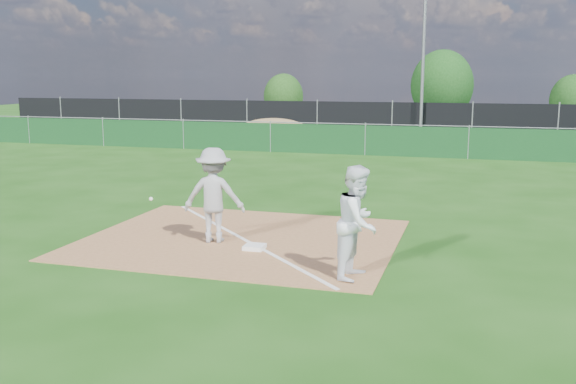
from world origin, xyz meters
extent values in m
plane|color=#18470F|center=(0.00, 10.00, 0.00)|extent=(90.00, 90.00, 0.00)
cube|color=#96643C|center=(0.00, 1.00, 0.01)|extent=(6.00, 5.00, 0.02)
cube|color=white|center=(0.00, 1.00, 0.03)|extent=(5.01, 5.01, 0.01)
cube|color=#0F3918|center=(0.00, 15.00, 0.60)|extent=(44.00, 0.05, 1.20)
ellipsoid|color=olive|center=(-5.00, 18.50, 0.58)|extent=(3.38, 2.60, 1.17)
cube|color=black|center=(0.00, 23.00, 0.90)|extent=(46.00, 0.04, 1.80)
cube|color=black|center=(0.00, 28.00, 0.01)|extent=(46.00, 9.00, 0.01)
cylinder|color=slate|center=(1.50, 22.70, 4.00)|extent=(0.16, 0.16, 8.00)
cube|color=white|center=(0.50, 0.34, 0.06)|extent=(0.38, 0.38, 0.08)
imported|color=#ADADAF|center=(-0.42, 0.64, 0.93)|extent=(1.28, 0.88, 1.82)
sphere|color=white|center=(-1.80, 0.70, 0.77)|extent=(0.08, 0.08, 0.08)
imported|color=white|center=(2.62, -0.72, 0.91)|extent=(0.82, 0.98, 1.81)
imported|color=#A1A4A8|center=(-6.41, 28.11, 0.81)|extent=(4.73, 1.91, 1.61)
imported|color=black|center=(-1.19, 28.41, 0.78)|extent=(4.86, 2.33, 1.54)
imported|color=black|center=(5.06, 27.08, 0.68)|extent=(4.98, 3.06, 1.35)
cylinder|color=#382316|center=(-8.95, 32.95, 0.46)|extent=(0.24, 0.24, 0.92)
ellipsoid|color=#1B4112|center=(-8.95, 32.95, 1.69)|extent=(2.77, 2.77, 3.18)
cylinder|color=#382316|center=(1.83, 33.57, 0.68)|extent=(0.24, 0.24, 1.36)
ellipsoid|color=#133F12|center=(1.83, 33.57, 2.49)|extent=(4.08, 4.08, 4.69)
cylinder|color=#382316|center=(9.76, 32.54, 0.45)|extent=(0.24, 0.24, 0.91)
ellipsoid|color=#173F12|center=(9.76, 32.54, 1.67)|extent=(2.73, 2.73, 3.13)
camera|label=1|loc=(4.39, -10.48, 3.20)|focal=40.00mm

